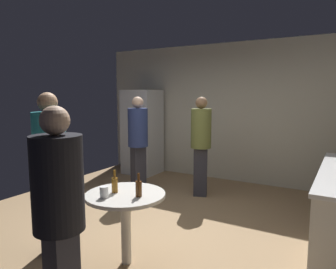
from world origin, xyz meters
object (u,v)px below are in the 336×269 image
object	(u,v)px
person_in_black_shirt	(59,208)
person_in_olive_shirt	(201,139)
foreground_table	(126,203)
person_in_teal_shirt	(50,161)
person_in_navy_shirt	(138,137)
beer_bottle_amber	(115,184)
plastic_cup_white	(104,192)
refrigerator	(142,132)
beer_bottle_brown	(139,188)

from	to	relation	value
person_in_black_shirt	person_in_olive_shirt	bearing A→B (deg)	21.49
foreground_table	person_in_teal_shirt	distance (m)	0.93
person_in_navy_shirt	foreground_table	bearing A→B (deg)	-33.97
foreground_table	person_in_black_shirt	bearing A→B (deg)	-76.57
beer_bottle_amber	person_in_teal_shirt	size ratio (longest dim) A/B	0.13
plastic_cup_white	person_in_olive_shirt	size ratio (longest dim) A/B	0.07
plastic_cup_white	person_in_black_shirt	xyz separation A→B (m)	(0.34, -0.82, 0.17)
refrigerator	person_in_black_shirt	world-z (taller)	refrigerator
foreground_table	person_in_black_shirt	xyz separation A→B (m)	(0.24, -1.02, 0.33)
beer_bottle_brown	person_in_olive_shirt	xyz separation A→B (m)	(-0.41, 2.36, 0.16)
beer_bottle_amber	plastic_cup_white	xyz separation A→B (m)	(0.02, -0.18, -0.03)
person_in_black_shirt	person_in_olive_shirt	world-z (taller)	person_in_olive_shirt
person_in_black_shirt	foreground_table	bearing A→B (deg)	26.74
foreground_table	person_in_olive_shirt	xyz separation A→B (m)	(-0.24, 2.35, 0.35)
refrigerator	beer_bottle_brown	distance (m)	3.81
refrigerator	beer_bottle_brown	world-z (taller)	refrigerator
foreground_table	beer_bottle_brown	size ratio (longest dim) A/B	3.48
person_in_teal_shirt	person_in_black_shirt	size ratio (longest dim) A/B	1.05
person_in_teal_shirt	person_in_black_shirt	world-z (taller)	person_in_teal_shirt
refrigerator	beer_bottle_brown	bearing A→B (deg)	-55.58
foreground_table	person_in_teal_shirt	xyz separation A→B (m)	(-0.82, -0.22, 0.39)
plastic_cup_white	person_in_black_shirt	world-z (taller)	person_in_black_shirt
beer_bottle_amber	person_in_navy_shirt	bearing A→B (deg)	119.74
beer_bottle_brown	refrigerator	bearing A→B (deg)	124.42
beer_bottle_brown	person_in_teal_shirt	bearing A→B (deg)	-168.03
refrigerator	person_in_olive_shirt	xyz separation A→B (m)	(1.74, -0.79, 0.08)
beer_bottle_brown	person_in_teal_shirt	size ratio (longest dim) A/B	0.13
person_in_navy_shirt	person_in_olive_shirt	bearing A→B (deg)	46.32
foreground_table	person_in_teal_shirt	world-z (taller)	person_in_teal_shirt
person_in_navy_shirt	person_in_teal_shirt	world-z (taller)	person_in_teal_shirt
person_in_olive_shirt	person_in_navy_shirt	bearing A→B (deg)	-87.44
person_in_navy_shirt	beer_bottle_amber	bearing A→B (deg)	-36.72
foreground_table	beer_bottle_brown	xyz separation A→B (m)	(0.17, -0.01, 0.19)
person_in_navy_shirt	beer_bottle_brown	bearing A→B (deg)	-30.64
foreground_table	plastic_cup_white	bearing A→B (deg)	-113.61
refrigerator	plastic_cup_white	bearing A→B (deg)	-60.50
foreground_table	beer_bottle_amber	distance (m)	0.22
beer_bottle_amber	person_in_navy_shirt	size ratio (longest dim) A/B	0.14
beer_bottle_brown	person_in_black_shirt	distance (m)	1.03
person_in_navy_shirt	person_in_olive_shirt	xyz separation A→B (m)	(0.99, 0.42, -0.00)
person_in_black_shirt	person_in_teal_shirt	bearing A→B (deg)	66.18
refrigerator	foreground_table	size ratio (longest dim) A/B	2.25
beer_bottle_amber	person_in_navy_shirt	xyz separation A→B (m)	(-1.12, 1.96, 0.16)
person_in_olive_shirt	beer_bottle_amber	bearing A→B (deg)	-17.07
beer_bottle_brown	plastic_cup_white	xyz separation A→B (m)	(-0.26, -0.20, -0.03)
person_in_navy_shirt	person_in_olive_shirt	size ratio (longest dim) A/B	1.00
refrigerator	beer_bottle_brown	xyz separation A→B (m)	(2.15, -3.14, -0.08)
foreground_table	beer_bottle_brown	world-z (taller)	beer_bottle_brown
person_in_black_shirt	plastic_cup_white	bearing A→B (deg)	35.68
plastic_cup_white	person_in_teal_shirt	world-z (taller)	person_in_teal_shirt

